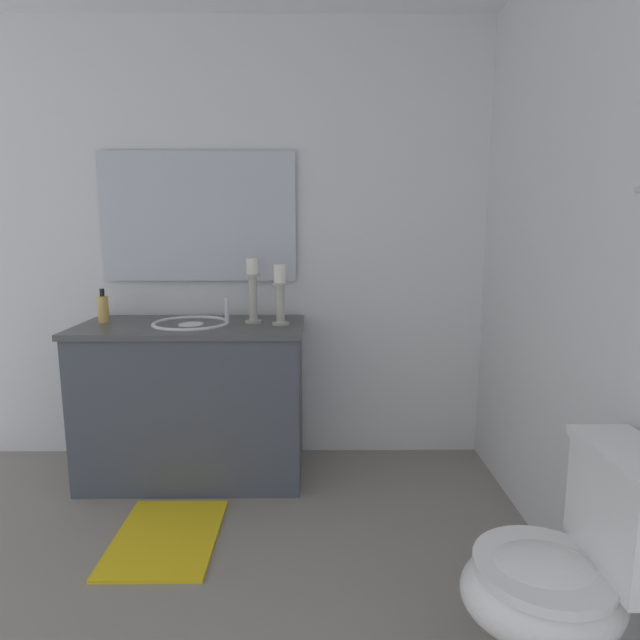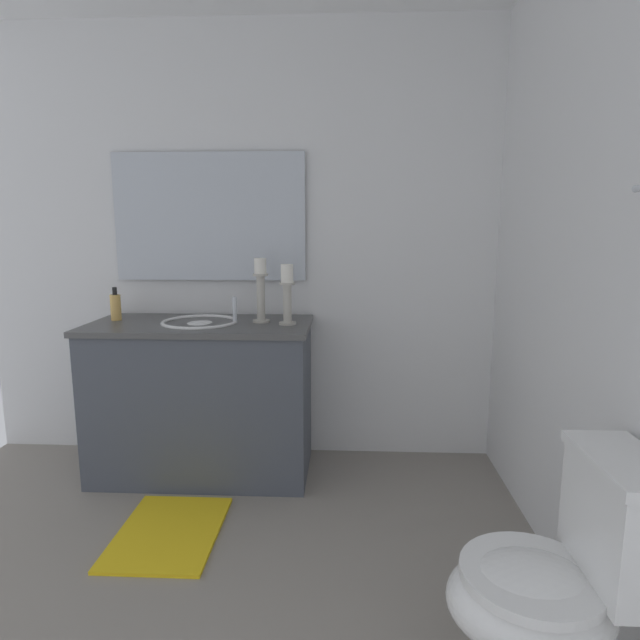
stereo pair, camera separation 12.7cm
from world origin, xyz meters
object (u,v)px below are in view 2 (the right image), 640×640
(toilet, at_px, (556,588))
(candle_holder_short, at_px, (261,288))
(mirror, at_px, (209,217))
(bath_mat, at_px, (169,532))
(soap_bottle, at_px, (116,307))
(candle_holder_tall, at_px, (287,293))
(vanity_cabinet, at_px, (203,398))
(sink_basin, at_px, (200,330))

(toilet, bearing_deg, candle_holder_short, -144.46)
(mirror, height_order, bath_mat, mirror)
(soap_bottle, bearing_deg, candle_holder_tall, 85.11)
(vanity_cabinet, relative_size, mirror, 1.09)
(vanity_cabinet, xyz_separation_m, bath_mat, (0.62, 0.00, -0.41))
(toilet, bearing_deg, vanity_cabinet, -136.11)
(mirror, relative_size, candle_holder_tall, 3.47)
(sink_basin, height_order, mirror, mirror)
(soap_bottle, xyz_separation_m, toilet, (1.47, 1.83, -0.55))
(candle_holder_tall, bearing_deg, sink_basin, -92.93)
(candle_holder_tall, bearing_deg, vanity_cabinet, -92.93)
(mirror, distance_m, candle_holder_tall, 0.68)
(mirror, xyz_separation_m, bath_mat, (0.91, 0.00, -1.38))
(sink_basin, relative_size, soap_bottle, 2.23)
(sink_basin, distance_m, soap_bottle, 0.49)
(candle_holder_short, bearing_deg, bath_mat, -26.08)
(bath_mat, bearing_deg, candle_holder_tall, 141.89)
(candle_holder_short, relative_size, soap_bottle, 1.89)
(candle_holder_tall, distance_m, soap_bottle, 0.95)
(soap_bottle, bearing_deg, mirror, 115.16)
(sink_basin, distance_m, candle_holder_short, 0.39)
(soap_bottle, distance_m, bath_mat, 1.23)
(toilet, bearing_deg, sink_basin, -136.13)
(candle_holder_tall, height_order, bath_mat, candle_holder_tall)
(sink_basin, distance_m, mirror, 0.66)
(toilet, relative_size, bath_mat, 1.25)
(sink_basin, bearing_deg, soap_bottle, -96.82)
(sink_basin, xyz_separation_m, toilet, (1.41, 1.36, -0.43))
(soap_bottle, bearing_deg, sink_basin, 83.18)
(candle_holder_short, bearing_deg, vanity_cabinet, -83.58)
(sink_basin, relative_size, toilet, 0.54)
(vanity_cabinet, xyz_separation_m, toilet, (1.41, 1.36, -0.05))
(vanity_cabinet, height_order, candle_holder_short, candle_holder_short)
(sink_basin, relative_size, bath_mat, 0.67)
(sink_basin, xyz_separation_m, bath_mat, (0.62, -0.00, -0.79))
(mirror, xyz_separation_m, candle_holder_short, (0.24, 0.32, -0.37))
(soap_bottle, bearing_deg, candle_holder_short, 88.53)
(vanity_cabinet, bearing_deg, candle_holder_short, 96.42)
(candle_holder_short, height_order, soap_bottle, candle_holder_short)
(sink_basin, bearing_deg, candle_holder_short, 96.44)
(mirror, xyz_separation_m, candle_holder_tall, (0.30, 0.47, -0.39))
(soap_bottle, bearing_deg, toilet, 51.30)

